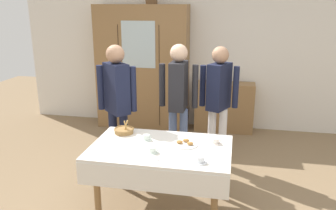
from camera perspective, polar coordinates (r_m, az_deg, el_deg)
name	(u,v)px	position (r m, az deg, el deg)	size (l,w,h in m)	color
ground_plane	(165,197)	(4.24, -0.55, -14.96)	(12.00, 12.00, 0.00)	#846B4C
back_wall	(195,53)	(6.29, 4.44, 8.60)	(6.40, 0.10, 2.70)	silver
dining_table	(160,157)	(3.74, -1.32, -8.60)	(1.51, 0.97, 0.73)	olive
wall_cabinet	(142,68)	(6.22, -4.26, 6.18)	(1.64, 0.46, 2.20)	olive
bookshelf_low	(224,107)	(6.20, 9.31, -0.31)	(1.03, 0.35, 0.88)	olive
book_stack	(225,81)	(6.08, 9.52, 4.03)	(0.14, 0.21, 0.09)	#B29333
tea_cup_back_edge	(216,141)	(3.82, 7.92, -5.98)	(0.13, 0.13, 0.06)	white
tea_cup_near_right	(153,150)	(3.57, -2.54, -7.53)	(0.13, 0.13, 0.06)	silver
tea_cup_near_left	(146,138)	(3.89, -3.60, -5.47)	(0.13, 0.13, 0.06)	silver
tea_cup_front_edge	(201,160)	(3.37, 5.43, -9.08)	(0.13, 0.13, 0.06)	white
bread_basket	(124,130)	(4.12, -7.32, -4.19)	(0.24, 0.24, 0.16)	#9E7542
pastry_plate	(185,144)	(3.77, 2.85, -6.43)	(0.28, 0.28, 0.05)	white
spoon_far_left	(158,145)	(3.76, -1.64, -6.63)	(0.12, 0.02, 0.01)	silver
spoon_back_edge	(155,160)	(3.42, -2.10, -9.08)	(0.12, 0.02, 0.01)	silver
spoon_mid_left	(118,149)	(3.69, -8.30, -7.28)	(0.12, 0.02, 0.01)	silver
person_beside_shelf	(219,95)	(4.69, 8.41, 1.65)	(0.52, 0.41, 1.68)	silver
person_behind_table_right	(117,97)	(4.45, -8.45, 1.30)	(0.52, 0.39, 1.73)	#191E38
person_near_right_end	(178,94)	(4.56, 1.75, 1.78)	(0.52, 0.36, 1.72)	slate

